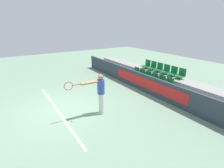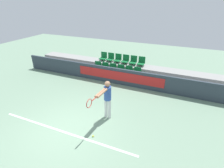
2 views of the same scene
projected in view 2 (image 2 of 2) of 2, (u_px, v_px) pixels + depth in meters
The scene contains 19 objects.
ground_plane at pixel (67, 129), 6.76m from camera, with size 30.00×30.00×0.00m, color gray.
court_baseline at pixel (64, 132), 6.59m from camera, with size 5.82×0.08×0.01m.
barrier_wall at pixel (112, 75), 10.19m from camera, with size 12.17×0.14×0.96m.
bleacher_tier_front at pixel (115, 76), 10.76m from camera, with size 11.77×0.91×0.37m.
bleacher_tier_middle at pixel (121, 69), 11.43m from camera, with size 11.77×0.91×0.74m.
stadium_chair_0 at pixel (97, 67), 11.14m from camera, with size 0.42×0.44×0.55m.
stadium_chair_1 at pixel (105, 68), 10.96m from camera, with size 0.42×0.44×0.55m.
stadium_chair_2 at pixel (112, 69), 10.77m from camera, with size 0.42×0.44×0.55m.
stadium_chair_3 at pixel (120, 70), 10.59m from camera, with size 0.42×0.44×0.55m.
stadium_chair_4 at pixel (128, 71), 10.41m from camera, with size 0.42×0.44×0.55m.
stadium_chair_5 at pixel (137, 73), 10.22m from camera, with size 0.42×0.44×0.55m.
stadium_chair_6 at pixel (103, 57), 11.72m from camera, with size 0.42×0.44×0.55m.
stadium_chair_7 at pixel (110, 58), 11.54m from camera, with size 0.42×0.44×0.55m.
stadium_chair_8 at pixel (118, 59), 11.35m from camera, with size 0.42×0.44×0.55m.
stadium_chair_9 at pixel (125, 60), 11.17m from camera, with size 0.42×0.44×0.55m.
stadium_chair_10 at pixel (133, 61), 10.99m from camera, with size 0.42×0.44×0.55m.
stadium_chair_11 at pixel (141, 62), 10.80m from camera, with size 0.42×0.44×0.55m.
tennis_player at pixel (107, 97), 6.88m from camera, with size 0.29×1.58×1.68m.
tennis_ball at pixel (93, 136), 6.35m from camera, with size 0.07×0.07×0.07m.
Camera 2 is at (3.68, -4.17, 4.56)m, focal length 28.00 mm.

